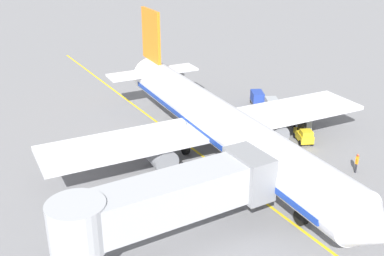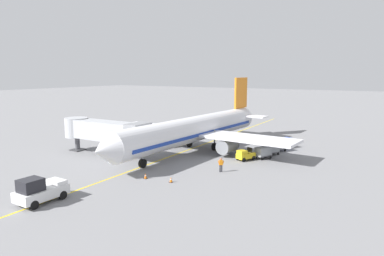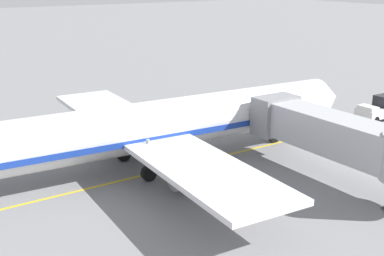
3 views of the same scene
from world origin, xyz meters
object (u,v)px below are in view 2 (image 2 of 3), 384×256
(parked_airliner, at_px, (195,129))
(safety_cone_nose_left, at_px, (146,176))
(baggage_cart_second_in_train, at_px, (271,148))
(safety_cone_nose_right, at_px, (171,180))
(ground_crew_wing_walker, at_px, (221,164))
(baggage_tug_lead, at_px, (245,155))
(baggage_cart_tail_end, at_px, (285,142))
(baggage_cart_third_in_train, at_px, (279,145))
(pushback_tractor, at_px, (40,191))
(baggage_cart_front, at_px, (263,152))
(jet_bridge, at_px, (104,131))

(parked_airliner, distance_m, safety_cone_nose_left, 15.19)
(baggage_cart_second_in_train, relative_size, safety_cone_nose_right, 4.92)
(parked_airliner, xyz_separation_m, ground_crew_wing_walker, (-8.28, 8.16, -2.23))
(baggage_cart_second_in_train, xyz_separation_m, safety_cone_nose_right, (5.16, 17.47, -0.66))
(parked_airliner, height_order, baggage_tug_lead, parked_airliner)
(baggage_cart_tail_end, height_order, safety_cone_nose_right, baggage_cart_tail_end)
(parked_airliner, relative_size, baggage_cart_third_in_train, 12.87)
(parked_airliner, height_order, ground_crew_wing_walker, parked_airliner)
(baggage_cart_tail_end, bearing_deg, pushback_tractor, 70.04)
(baggage_cart_third_in_train, bearing_deg, pushback_tractor, 68.61)
(baggage_cart_second_in_train, xyz_separation_m, baggage_cart_third_in_train, (-0.21, -2.71, 0.00))
(baggage_cart_front, distance_m, safety_cone_nose_right, 15.66)
(baggage_cart_front, relative_size, baggage_cart_tail_end, 1.00)
(baggage_tug_lead, xyz_separation_m, baggage_cart_second_in_train, (-2.00, -4.69, 0.24))
(baggage_cart_front, xyz_separation_m, safety_cone_nose_left, (8.01, 15.24, -0.66))
(baggage_cart_front, height_order, baggage_cart_third_in_train, same)
(safety_cone_nose_right, bearing_deg, baggage_cart_tail_end, -103.44)
(baggage_cart_tail_end, bearing_deg, ground_crew_wing_walker, 81.00)
(jet_bridge, xyz_separation_m, baggage_cart_tail_end, (-20.50, -17.47, -2.51))
(parked_airliner, relative_size, ground_crew_wing_walker, 22.09)
(parked_airliner, xyz_separation_m, baggage_cart_second_in_train, (-10.62, -3.12, -2.24))
(pushback_tractor, xyz_separation_m, baggage_cart_third_in_train, (-12.11, -30.92, -0.15))
(jet_bridge, xyz_separation_m, baggage_cart_third_in_train, (-20.40, -14.76, -2.51))
(jet_bridge, bearing_deg, baggage_tug_lead, -157.99)
(baggage_cart_second_in_train, bearing_deg, baggage_cart_front, 84.20)
(pushback_tractor, bearing_deg, ground_crew_wing_walker, -119.49)
(baggage_tug_lead, height_order, baggage_cart_third_in_train, baggage_tug_lead)
(pushback_tractor, relative_size, ground_crew_wing_walker, 2.64)
(pushback_tractor, xyz_separation_m, baggage_cart_front, (-11.64, -25.61, -0.15))
(pushback_tractor, height_order, baggage_tug_lead, pushback_tractor)
(baggage_tug_lead, height_order, baggage_cart_tail_end, baggage_tug_lead)
(jet_bridge, relative_size, baggage_tug_lead, 5.21)
(pushback_tractor, height_order, safety_cone_nose_left, pushback_tractor)
(parked_airliner, distance_m, safety_cone_nose_right, 15.62)
(ground_crew_wing_walker, bearing_deg, safety_cone_nose_left, 47.86)
(parked_airliner, bearing_deg, jet_bridge, 43.00)
(jet_bridge, xyz_separation_m, safety_cone_nose_left, (-11.91, 5.80, -3.17))
(safety_cone_nose_left, bearing_deg, safety_cone_nose_right, -173.06)
(safety_cone_nose_right, bearing_deg, baggage_cart_third_in_train, -104.89)
(baggage_tug_lead, xyz_separation_m, safety_cone_nose_left, (6.28, 13.16, -0.42))
(jet_bridge, distance_m, baggage_tug_lead, 19.82)
(parked_airliner, bearing_deg, safety_cone_nose_right, 110.84)
(baggage_cart_second_in_train, bearing_deg, jet_bridge, 30.83)
(pushback_tractor, bearing_deg, jet_bridge, -62.87)
(jet_bridge, bearing_deg, baggage_cart_tail_end, -139.56)
(pushback_tractor, bearing_deg, safety_cone_nose_right, -122.13)
(jet_bridge, height_order, baggage_cart_front, jet_bridge)
(safety_cone_nose_left, xyz_separation_m, safety_cone_nose_right, (-3.12, -0.38, 0.00))
(parked_airliner, relative_size, baggage_cart_tail_end, 12.87)
(baggage_cart_second_in_train, distance_m, ground_crew_wing_walker, 11.52)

